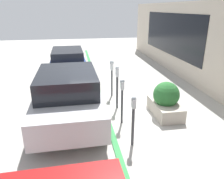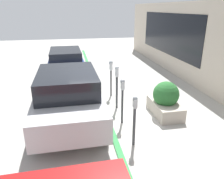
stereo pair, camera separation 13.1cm
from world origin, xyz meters
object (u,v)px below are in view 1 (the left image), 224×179
(parking_meter_nearest, at_px, (133,115))
(parking_meter_middle, at_px, (117,82))
(parked_car_rear, at_px, (68,61))
(parking_meter_second, at_px, (122,94))
(parking_meter_fourth, at_px, (112,71))
(planter_box, at_px, (166,101))
(parked_car_middle, at_px, (68,94))

(parking_meter_nearest, height_order, parking_meter_middle, parking_meter_middle)
(parking_meter_nearest, relative_size, parking_meter_middle, 0.89)
(parked_car_rear, bearing_deg, parking_meter_second, -165.04)
(parking_meter_fourth, bearing_deg, parking_meter_nearest, 179.33)
(parking_meter_second, xyz_separation_m, parking_meter_fourth, (2.33, -0.07, 0.07))
(parking_meter_second, relative_size, parking_meter_middle, 0.93)
(parking_meter_second, distance_m, parking_meter_fourth, 2.33)
(parking_meter_second, bearing_deg, planter_box, -78.70)
(parking_meter_second, xyz_separation_m, parking_meter_middle, (1.12, -0.06, -0.01))
(parking_meter_middle, relative_size, parked_car_rear, 0.33)
(parking_meter_nearest, height_order, planter_box, parking_meter_nearest)
(parking_meter_middle, xyz_separation_m, parking_meter_fourth, (1.21, -0.01, 0.09))
(parking_meter_nearest, xyz_separation_m, parked_car_rear, (7.10, 1.79, -0.13))
(parking_meter_nearest, height_order, parked_car_rear, parking_meter_nearest)
(parking_meter_second, height_order, parked_car_middle, parked_car_middle)
(parking_meter_second, height_order, parked_car_rear, parking_meter_second)
(parking_meter_second, height_order, parking_meter_fourth, parking_meter_fourth)
(parking_meter_second, distance_m, parked_car_rear, 6.15)
(parking_meter_second, bearing_deg, parked_car_rear, 16.58)
(parking_meter_nearest, relative_size, parked_car_rear, 0.29)
(parking_meter_nearest, bearing_deg, parking_meter_fourth, -0.67)
(parking_meter_nearest, distance_m, planter_box, 2.20)
(parking_meter_fourth, distance_m, parked_car_rear, 4.01)
(parking_meter_nearest, relative_size, parking_meter_second, 0.95)
(parking_meter_middle, distance_m, parking_meter_fourth, 1.21)
(parking_meter_nearest, height_order, parking_meter_second, parking_meter_second)
(planter_box, bearing_deg, parking_meter_second, 101.30)
(parked_car_middle, xyz_separation_m, parked_car_rear, (5.34, 0.13, -0.12))
(parking_meter_middle, xyz_separation_m, parked_car_middle, (-0.57, 1.69, -0.12))
(parking_meter_middle, bearing_deg, planter_box, -118.10)
(parking_meter_fourth, height_order, parked_car_rear, parking_meter_fourth)
(parked_car_middle, relative_size, parked_car_rear, 0.96)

